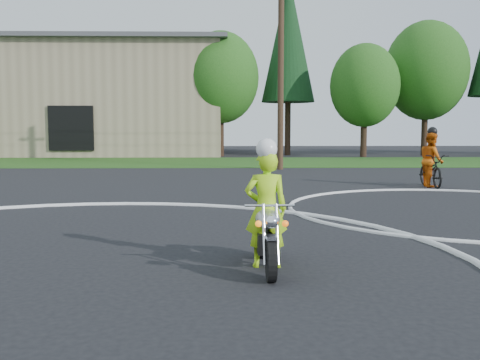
{
  "coord_description": "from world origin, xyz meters",
  "views": [
    {
      "loc": [
        2.56,
        -4.24,
        1.84
      ],
      "look_at": [
        2.73,
        3.76,
        1.1
      ],
      "focal_mm": 40.0,
      "sensor_mm": 36.0,
      "label": 1
    }
  ],
  "objects": [
    {
      "name": "grass_strip",
      "position": [
        0.0,
        27.0,
        0.01
      ],
      "size": [
        120.0,
        10.0,
        0.02
      ],
      "primitive_type": "cube",
      "color": "#1E4714",
      "rests_on": "ground"
    },
    {
      "name": "course_markings",
      "position": [
        2.17,
        4.35,
        0.01
      ],
      "size": [
        19.05,
        19.05,
        0.12
      ],
      "color": "silver",
      "rests_on": "ground"
    },
    {
      "name": "primary_motorcycle",
      "position": [
        3.07,
        2.73,
        0.46
      ],
      "size": [
        0.62,
        1.78,
        0.94
      ],
      "rotation": [
        0.0,
        0.0,
        0.02
      ],
      "color": "black",
      "rests_on": "ground"
    },
    {
      "name": "rider_primary_grp",
      "position": [
        3.06,
        2.86,
        0.84
      ],
      "size": [
        0.58,
        0.39,
        1.74
      ],
      "rotation": [
        0.0,
        0.0,
        0.02
      ],
      "color": "#ABEC18",
      "rests_on": "ground"
    },
    {
      "name": "rider_second_grp",
      "position": [
        9.18,
        13.03,
        0.69
      ],
      "size": [
        0.81,
        2.07,
        1.96
      ],
      "rotation": [
        0.0,
        0.0,
        -0.05
      ],
      "color": "black",
      "rests_on": "ground"
    },
    {
      "name": "traffic_cones",
      "position": [
        5.07,
        2.85,
        0.14
      ],
      "size": [
        19.47,
        12.32,
        0.3
      ],
      "color": "#FC4C0D",
      "rests_on": "ground"
    },
    {
      "name": "treeline",
      "position": [
        14.78,
        34.61,
        6.62
      ],
      "size": [
        38.2,
        8.1,
        14.52
      ],
      "color": "#382619",
      "rests_on": "ground"
    },
    {
      "name": "utility_poles",
      "position": [
        5.0,
        21.0,
        5.2
      ],
      "size": [
        41.6,
        1.12,
        10.0
      ],
      "color": "#473321",
      "rests_on": "ground"
    }
  ]
}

